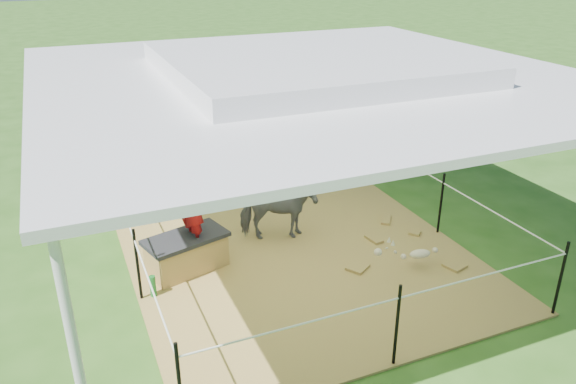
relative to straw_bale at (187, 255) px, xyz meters
name	(u,v)px	position (x,y,z in m)	size (l,w,h in m)	color
ground	(305,263)	(1.55, -0.44, -0.26)	(90.00, 90.00, 0.00)	#2D5919
hay_patch	(305,263)	(1.55, -0.44, -0.24)	(4.60, 4.60, 0.03)	brown
canopy_tent	(307,71)	(1.55, -0.44, 2.44)	(6.30, 6.30, 2.90)	silver
rope_fence	(305,222)	(1.55, -0.44, 0.39)	(4.54, 4.54, 1.00)	black
straw_bale	(187,255)	(0.00, 0.00, 0.00)	(1.02, 0.51, 0.45)	#A1743A
dark_cloth	(186,238)	(0.00, 0.00, 0.25)	(1.09, 0.57, 0.06)	black
woman	(190,197)	(0.10, 0.00, 0.84)	(0.45, 0.29, 1.22)	#AC1012
green_bottle	(153,286)	(-0.55, -0.45, -0.08)	(0.08, 0.08, 0.28)	#176B25
pony	(278,210)	(1.46, 0.33, 0.24)	(0.51, 1.12, 0.94)	#494A4E
pink_hat	(278,176)	(1.46, 0.33, 0.78)	(0.29, 0.29, 0.14)	pink
foal	(420,252)	(2.93, -1.19, 0.01)	(0.85, 0.47, 0.47)	beige
trash_barrel	(357,101)	(5.85, 5.74, 0.14)	(0.52, 0.52, 0.80)	#1937BD
picnic_table_near	(248,88)	(3.78, 8.30, 0.10)	(1.71, 1.24, 0.71)	#50371B
picnic_table_far	(322,79)	(6.18, 8.43, 0.14)	(1.91, 1.38, 0.80)	brown
distant_person	(257,93)	(3.61, 7.06, 0.27)	(0.51, 0.40, 1.05)	#3389C1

